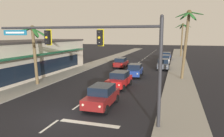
# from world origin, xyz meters

# --- Properties ---
(ground_plane) EXTENTS (220.00, 220.00, 0.00)m
(ground_plane) POSITION_xyz_m (0.00, 0.00, 0.00)
(ground_plane) COLOR black
(sidewalk_right) EXTENTS (3.20, 110.00, 0.14)m
(sidewalk_right) POSITION_xyz_m (7.80, 20.00, 0.07)
(sidewalk_right) COLOR gray
(sidewalk_right) RESTS_ON ground
(sidewalk_left) EXTENTS (3.20, 110.00, 0.14)m
(sidewalk_left) POSITION_xyz_m (-7.80, 20.00, 0.07)
(sidewalk_left) COLOR gray
(sidewalk_left) RESTS_ON ground
(lane_markings) EXTENTS (4.28, 87.67, 0.01)m
(lane_markings) POSITION_xyz_m (0.44, 19.75, 0.00)
(lane_markings) COLOR silver
(lane_markings) RESTS_ON ground
(traffic_signal_mast) EXTENTS (11.10, 0.41, 6.70)m
(traffic_signal_mast) POSITION_xyz_m (2.86, -0.11, 4.85)
(traffic_signal_mast) COLOR #2D2D33
(traffic_signal_mast) RESTS_ON ground
(sedan_lead_at_stop_bar) EXTENTS (1.95, 4.45, 1.68)m
(sedan_lead_at_stop_bar) POSITION_xyz_m (1.85, 2.77, 0.85)
(sedan_lead_at_stop_bar) COLOR maroon
(sedan_lead_at_stop_bar) RESTS_ON ground
(sedan_third_in_queue) EXTENTS (2.08, 4.50, 1.68)m
(sedan_third_in_queue) POSITION_xyz_m (1.57, 9.25, 0.85)
(sedan_third_in_queue) COLOR red
(sedan_third_in_queue) RESTS_ON ground
(sedan_fifth_in_queue) EXTENTS (2.10, 4.51, 1.68)m
(sedan_fifth_in_queue) POSITION_xyz_m (2.01, 15.74, 0.85)
(sedan_fifth_in_queue) COLOR navy
(sedan_fifth_in_queue) RESTS_ON ground
(sedan_oncoming_far) EXTENTS (1.95, 4.45, 1.68)m
(sedan_oncoming_far) POSITION_xyz_m (-1.84, 23.01, 0.85)
(sedan_oncoming_far) COLOR maroon
(sedan_oncoming_far) RESTS_ON ground
(sedan_parked_nearest_kerb) EXTENTS (2.02, 4.48, 1.68)m
(sedan_parked_nearest_kerb) POSITION_xyz_m (5.16, 37.44, 0.85)
(sedan_parked_nearest_kerb) COLOR navy
(sedan_parked_nearest_kerb) RESTS_ON ground
(sedan_parked_mid_kerb) EXTENTS (2.06, 4.49, 1.68)m
(sedan_parked_mid_kerb) POSITION_xyz_m (5.27, 23.22, 0.85)
(sedan_parked_mid_kerb) COLOR #4C515B
(sedan_parked_mid_kerb) RESTS_ON ground
(sedan_parked_far_kerb) EXTENTS (1.95, 4.45, 1.68)m
(sedan_parked_far_kerb) POSITION_xyz_m (5.20, 30.42, 0.85)
(sedan_parked_far_kerb) COLOR silver
(sedan_parked_far_kerb) RESTS_ON ground
(palm_left_second) EXTENTS (4.18, 4.14, 6.59)m
(palm_left_second) POSITION_xyz_m (-7.70, 7.49, 4.88)
(palm_left_second) COLOR brown
(palm_left_second) RESTS_ON ground
(palm_right_second) EXTENTS (3.30, 2.77, 8.53)m
(palm_right_second) POSITION_xyz_m (8.40, 15.34, 5.78)
(palm_right_second) COLOR brown
(palm_right_second) RESTS_ON ground
(palm_right_farthest) EXTENTS (4.04, 3.81, 8.47)m
(palm_right_farthest) POSITION_xyz_m (8.45, 44.86, 5.82)
(palm_right_farthest) COLOR brown
(palm_right_farthest) RESTS_ON ground
(storefront_strip_left) EXTENTS (8.49, 23.86, 4.82)m
(storefront_strip_left) POSITION_xyz_m (-12.69, 11.33, 2.41)
(storefront_strip_left) COLOR beige
(storefront_strip_left) RESTS_ON ground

